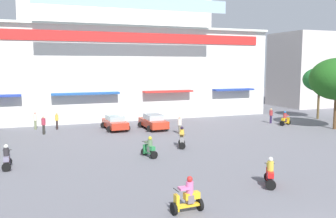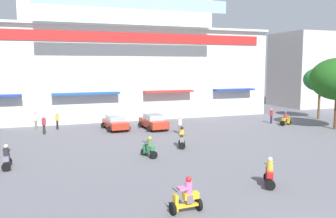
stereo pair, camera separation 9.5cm
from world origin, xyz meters
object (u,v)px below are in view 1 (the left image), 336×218
at_px(plaza_tree_1, 320,80).
at_px(scooter_rider_2, 7,159).
at_px(parked_car_1, 153,122).
at_px(pedestrian_1, 271,115).
at_px(pedestrian_2, 57,120).
at_px(scooter_rider_6, 149,148).
at_px(pedestrian_4, 180,124).
at_px(scooter_rider_8, 285,119).
at_px(scooter_rider_0, 182,139).
at_px(pedestrian_3, 35,119).
at_px(parked_car_0, 115,122).
at_px(scooter_rider_3, 188,198).
at_px(scooter_rider_5, 270,174).
at_px(pedestrian_0, 44,124).

height_order(plaza_tree_1, scooter_rider_2, plaza_tree_1).
xyz_separation_m(parked_car_1, pedestrian_1, (12.93, -0.99, 0.17)).
xyz_separation_m(pedestrian_1, pedestrian_2, (-21.75, 3.97, 0.04)).
distance_m(scooter_rider_6, pedestrian_1, 18.96).
bearing_deg(pedestrian_1, pedestrian_4, -169.12).
bearing_deg(pedestrian_1, scooter_rider_8, -71.54).
relative_size(parked_car_1, scooter_rider_0, 2.59).
bearing_deg(scooter_rider_2, pedestrian_3, 82.87).
bearing_deg(pedestrian_1, parked_car_0, 173.24).
bearing_deg(pedestrian_4, parked_car_0, 140.40).
relative_size(scooter_rider_0, scooter_rider_3, 1.01).
bearing_deg(plaza_tree_1, scooter_rider_5, -137.68).
distance_m(plaza_tree_1, pedestrian_1, 7.98).
xyz_separation_m(pedestrian_0, pedestrian_4, (11.55, -4.04, -0.03)).
relative_size(plaza_tree_1, scooter_rider_2, 3.91).
bearing_deg(pedestrian_0, scooter_rider_2, -102.61).
xyz_separation_m(scooter_rider_2, scooter_rider_3, (7.58, -9.79, 0.03)).
xyz_separation_m(parked_car_1, pedestrian_2, (-8.81, 2.97, 0.21)).
relative_size(scooter_rider_0, scooter_rider_5, 1.02).
distance_m(scooter_rider_0, scooter_rider_3, 12.23).
bearing_deg(pedestrian_2, parked_car_1, -18.64).
xyz_separation_m(scooter_rider_2, pedestrian_0, (2.40, 10.73, 0.32)).
relative_size(parked_car_0, parked_car_1, 0.99).
xyz_separation_m(scooter_rider_2, pedestrian_1, (25.42, 8.90, 0.29)).
bearing_deg(pedestrian_3, pedestrian_2, -24.30).
relative_size(pedestrian_2, pedestrian_3, 0.97).
xyz_separation_m(scooter_rider_6, pedestrian_2, (-5.19, 13.20, 0.35)).
distance_m(scooter_rider_5, pedestrian_1, 21.14).
distance_m(plaza_tree_1, pedestrian_4, 19.11).
relative_size(pedestrian_2, pedestrian_4, 1.03).
xyz_separation_m(pedestrian_0, pedestrian_3, (-0.68, 3.02, 0.03)).
distance_m(scooter_rider_3, pedestrian_0, 21.16).
xyz_separation_m(pedestrian_2, pedestrian_4, (10.28, -6.17, -0.04)).
xyz_separation_m(scooter_rider_0, scooter_rider_5, (0.86, -9.74, -0.02)).
distance_m(scooter_rider_5, pedestrian_0, 21.61).
bearing_deg(pedestrian_0, parked_car_1, -4.75).
distance_m(parked_car_0, pedestrian_3, 7.77).
bearing_deg(scooter_rider_5, parked_car_1, 91.36).
relative_size(scooter_rider_3, pedestrian_3, 0.92).
bearing_deg(scooter_rider_5, scooter_rider_0, 95.05).
height_order(pedestrian_1, pedestrian_3, pedestrian_3).
distance_m(scooter_rider_0, pedestrian_1, 15.23).
xyz_separation_m(scooter_rider_2, pedestrian_3, (1.72, 13.75, 0.35)).
distance_m(parked_car_0, scooter_rider_6, 11.19).
relative_size(scooter_rider_8, pedestrian_3, 0.89).
distance_m(scooter_rider_5, scooter_rider_6, 8.80).
bearing_deg(pedestrian_0, pedestrian_2, 59.21).
height_order(pedestrian_0, pedestrian_2, pedestrian_0).
bearing_deg(pedestrian_2, scooter_rider_0, -53.37).
relative_size(scooter_rider_0, scooter_rider_6, 1.10).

